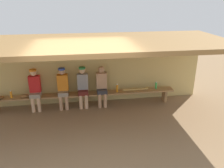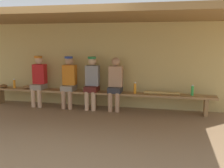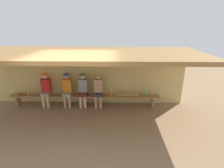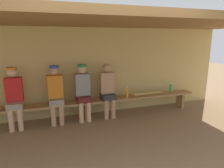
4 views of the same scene
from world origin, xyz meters
name	(u,v)px [view 1 (image 1 of 4)]	position (x,y,z in m)	size (l,w,h in m)	color
ground_plane	(87,132)	(0.00, 0.00, 0.00)	(24.00, 24.00, 0.00)	#8C6D4C
back_wall	(83,70)	(0.00, 2.00, 1.10)	(8.00, 0.20, 2.20)	tan
dugout_roof	(83,44)	(0.00, 0.70, 2.26)	(8.00, 2.80, 0.12)	olive
bench	(85,95)	(0.00, 1.55, 0.39)	(6.00, 0.36, 0.46)	#9E7547
player_middle	(102,85)	(0.57, 1.55, 0.73)	(0.34, 0.42, 1.34)	#333338
player_with_sunglasses	(35,88)	(-1.53, 1.55, 0.75)	(0.34, 0.42, 1.34)	gray
player_rightmost	(83,85)	(-0.04, 1.55, 0.75)	(0.34, 0.42, 1.34)	#591E19
player_in_blue	(63,86)	(-0.67, 1.55, 0.75)	(0.34, 0.42, 1.34)	gray
water_bottle_orange	(117,88)	(1.07, 1.51, 0.59)	(0.07, 0.07, 0.28)	orange
water_bottle_blue	(11,94)	(-2.26, 1.53, 0.58)	(0.06, 0.06, 0.25)	orange
water_bottle_clear	(156,85)	(2.43, 1.59, 0.58)	(0.06, 0.06, 0.25)	green
baseball_glove_dark_brown	(25,96)	(-1.87, 1.52, 0.51)	(0.24, 0.17, 0.09)	olive
baseball_glove_tan	(0,97)	(-2.59, 1.51, 0.51)	(0.24, 0.17, 0.09)	brown
baseball_bat	(136,89)	(1.71, 1.55, 0.49)	(0.07, 0.07, 0.86)	tan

